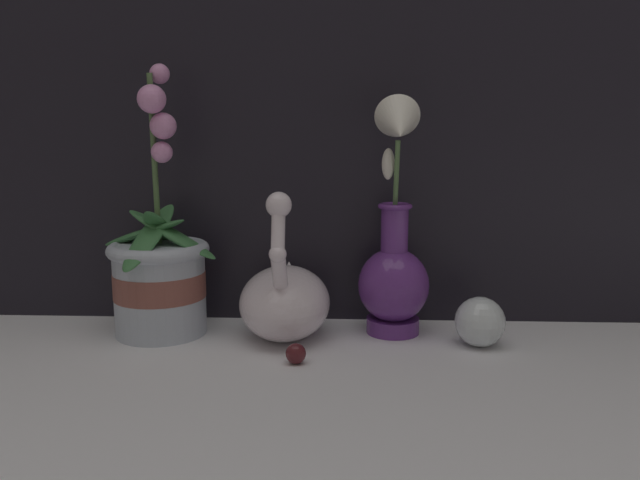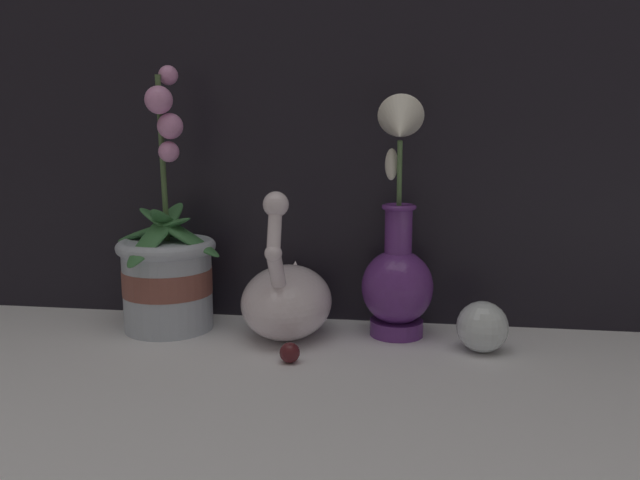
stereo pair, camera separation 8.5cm
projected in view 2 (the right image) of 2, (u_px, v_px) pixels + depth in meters
name	position (u px, v px, depth m)	size (l,w,h in m)	color
ground_plane	(292.00, 373.00, 0.77)	(2.80, 2.80, 0.00)	white
orchid_potted_plant	(167.00, 269.00, 0.93)	(0.19, 0.18, 0.39)	#B2BCCC
swan_figurine	(287.00, 297.00, 0.90)	(0.13, 0.20, 0.22)	white
blue_vase	(398.00, 261.00, 0.89)	(0.10, 0.13, 0.34)	#602D7F
glass_sphere	(482.00, 327.00, 0.84)	(0.07, 0.07, 0.07)	silver
glass_bauble	(290.00, 353.00, 0.80)	(0.03, 0.03, 0.03)	#4C191E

